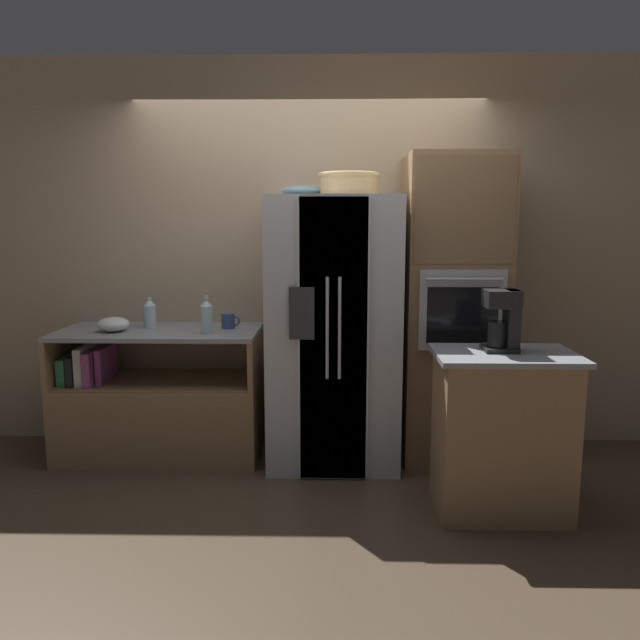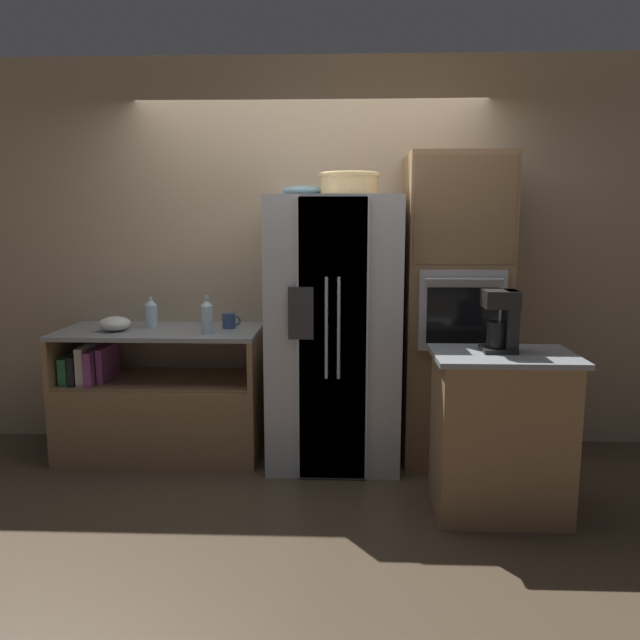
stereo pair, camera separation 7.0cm
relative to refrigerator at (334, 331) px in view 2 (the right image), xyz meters
name	(u,v)px [view 2 (the right image)]	position (x,y,z in m)	size (l,w,h in m)	color
ground_plane	(308,458)	(-0.18, -0.01, -0.91)	(20.00, 20.00, 0.00)	#4C3D2D
wall_back	(311,255)	(-0.18, 0.42, 0.49)	(12.00, 0.06, 2.80)	tan
counter_left	(161,408)	(-1.23, 0.05, -0.58)	(1.39, 0.68, 0.90)	#93704C
refrigerator	(334,331)	(0.00, 0.00, 0.00)	(0.87, 0.81, 1.82)	silver
wall_oven	(453,310)	(0.82, 0.07, 0.14)	(0.67, 0.70, 2.09)	#93704C
island_counter	(500,434)	(0.96, -0.78, -0.44)	(0.78, 0.53, 0.93)	#93704C
wicker_basket	(349,183)	(0.10, 0.04, 0.99)	(0.41, 0.41, 0.15)	tan
fruit_bowl	(304,191)	(-0.21, 0.09, 0.94)	(0.30, 0.30, 0.07)	#668C99
bottle_tall	(207,316)	(-0.85, -0.08, 0.11)	(0.08, 0.08, 0.26)	silver
bottle_short	(151,313)	(-1.30, 0.15, 0.10)	(0.09, 0.09, 0.22)	silver
mug	(229,321)	(-0.74, 0.12, 0.05)	(0.13, 0.09, 0.11)	#384C7A
mixing_bowl	(115,324)	(-1.51, -0.02, 0.04)	(0.22, 0.22, 0.10)	white
coffee_maker	(503,318)	(0.95, -0.74, 0.21)	(0.18, 0.18, 0.34)	black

